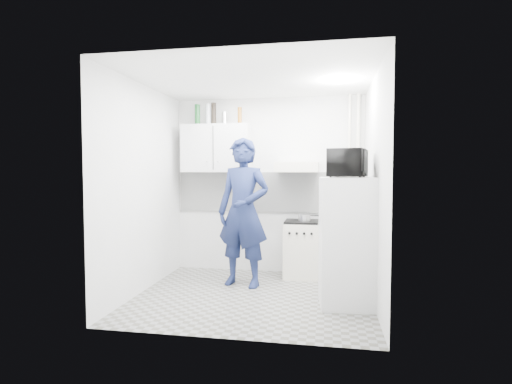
# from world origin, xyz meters

# --- Properties ---
(floor) EXTENTS (2.80, 2.80, 0.00)m
(floor) POSITION_xyz_m (0.00, 0.00, 0.00)
(floor) COLOR gray
(floor) RESTS_ON ground
(ceiling) EXTENTS (2.80, 2.80, 0.00)m
(ceiling) POSITION_xyz_m (0.00, 0.00, 2.60)
(ceiling) COLOR white
(ceiling) RESTS_ON wall_back
(wall_back) EXTENTS (2.80, 0.00, 2.80)m
(wall_back) POSITION_xyz_m (0.00, 1.25, 1.30)
(wall_back) COLOR silver
(wall_back) RESTS_ON floor
(wall_left) EXTENTS (0.00, 2.60, 2.60)m
(wall_left) POSITION_xyz_m (-1.40, 0.00, 1.30)
(wall_left) COLOR silver
(wall_left) RESTS_ON floor
(wall_right) EXTENTS (0.00, 2.60, 2.60)m
(wall_right) POSITION_xyz_m (1.40, 0.00, 1.30)
(wall_right) COLOR silver
(wall_right) RESTS_ON floor
(person) EXTENTS (0.80, 0.61, 1.95)m
(person) POSITION_xyz_m (-0.21, 0.45, 0.98)
(person) COLOR #161F46
(person) RESTS_ON floor
(stove) EXTENTS (0.49, 0.49, 0.78)m
(stove) POSITION_xyz_m (0.52, 1.00, 0.39)
(stove) COLOR silver
(stove) RESTS_ON floor
(fridge) EXTENTS (0.65, 0.65, 1.45)m
(fridge) POSITION_xyz_m (1.10, -0.10, 0.72)
(fridge) COLOR silver
(fridge) RESTS_ON floor
(stove_top) EXTENTS (0.47, 0.47, 0.03)m
(stove_top) POSITION_xyz_m (0.52, 1.00, 0.80)
(stove_top) COLOR black
(stove_top) RESTS_ON stove
(saucepan) EXTENTS (0.17, 0.17, 0.09)m
(saucepan) POSITION_xyz_m (0.56, 0.99, 0.86)
(saucepan) COLOR silver
(saucepan) RESTS_ON stove_top
(microwave) EXTENTS (0.63, 0.48, 0.31)m
(microwave) POSITION_xyz_m (1.10, -0.10, 1.60)
(microwave) COLOR black
(microwave) RESTS_ON fridge
(bottle_b) EXTENTS (0.08, 0.08, 0.31)m
(bottle_b) POSITION_xyz_m (-1.04, 1.07, 2.35)
(bottle_b) COLOR #144C1E
(bottle_b) RESTS_ON upper_cabinet
(bottle_c) EXTENTS (0.07, 0.07, 0.31)m
(bottle_c) POSITION_xyz_m (-0.87, 1.07, 2.35)
(bottle_c) COLOR #B2B7BC
(bottle_c) RESTS_ON upper_cabinet
(bottle_d) EXTENTS (0.07, 0.07, 0.32)m
(bottle_d) POSITION_xyz_m (-0.79, 1.07, 2.36)
(bottle_d) COLOR black
(bottle_d) RESTS_ON upper_cabinet
(canister_a) EXTENTS (0.07, 0.07, 0.19)m
(canister_a) POSITION_xyz_m (-0.63, 1.07, 2.29)
(canister_a) COLOR silver
(canister_a) RESTS_ON upper_cabinet
(bottle_e) EXTENTS (0.06, 0.06, 0.25)m
(bottle_e) POSITION_xyz_m (-0.40, 1.07, 2.32)
(bottle_e) COLOR brown
(bottle_e) RESTS_ON upper_cabinet
(upper_cabinet) EXTENTS (1.00, 0.35, 0.70)m
(upper_cabinet) POSITION_xyz_m (-0.75, 1.07, 1.85)
(upper_cabinet) COLOR silver
(upper_cabinet) RESTS_ON wall_back
(range_hood) EXTENTS (0.60, 0.50, 0.14)m
(range_hood) POSITION_xyz_m (0.45, 1.00, 1.57)
(range_hood) COLOR silver
(range_hood) RESTS_ON wall_back
(backsplash) EXTENTS (2.74, 0.03, 0.60)m
(backsplash) POSITION_xyz_m (0.00, 1.24, 1.20)
(backsplash) COLOR white
(backsplash) RESTS_ON wall_back
(pipe_a) EXTENTS (0.05, 0.05, 2.60)m
(pipe_a) POSITION_xyz_m (1.30, 1.17, 1.30)
(pipe_a) COLOR silver
(pipe_a) RESTS_ON floor
(pipe_b) EXTENTS (0.04, 0.04, 2.60)m
(pipe_b) POSITION_xyz_m (1.18, 1.17, 1.30)
(pipe_b) COLOR silver
(pipe_b) RESTS_ON floor
(ceiling_spot_fixture) EXTENTS (0.10, 0.10, 0.02)m
(ceiling_spot_fixture) POSITION_xyz_m (1.00, 0.20, 2.57)
(ceiling_spot_fixture) COLOR white
(ceiling_spot_fixture) RESTS_ON ceiling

